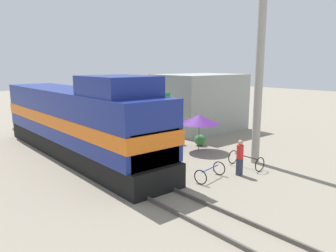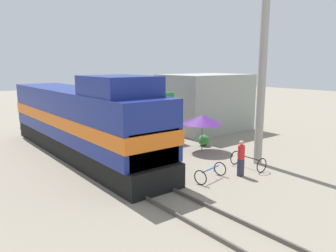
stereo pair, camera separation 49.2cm
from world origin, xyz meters
The scene contains 12 objects.
ground_plane centered at (0.00, 0.00, 0.00)m, with size 120.00×120.00×0.00m, color gray.
rail_near centered at (-0.72, 0.00, 0.07)m, with size 0.08×31.55×0.15m, color #4C4742.
rail_far centered at (0.72, 0.00, 0.07)m, with size 0.08×31.55×0.15m, color #4C4742.
locomotive centered at (0.00, 4.48, 2.13)m, with size 3.06×16.08×4.89m.
utility_pole centered at (6.98, -2.82, 5.97)m, with size 1.80×0.44×11.85m.
vendor_umbrella centered at (6.40, 1.02, 2.02)m, with size 2.52×2.52×2.31m.
billboard_sign centered at (5.73, 4.35, 2.61)m, with size 2.19×0.12×3.46m.
shrub_cluster centered at (7.42, 1.90, 0.37)m, with size 0.75×0.75×0.75m, color #388C38.
person_bystander centered at (4.58, -3.59, 0.98)m, with size 0.34×0.34×1.79m.
bicycle centered at (5.82, -3.06, 0.39)m, with size 0.81×1.82×0.76m.
bicycle_spare centered at (3.00, -3.09, 0.36)m, with size 1.82×1.01×0.70m.
building_block_distant centered at (11.35, 5.81, 2.30)m, with size 6.82×4.99×4.61m, color #999E93.
Camera 2 is at (-7.76, -13.48, 5.43)m, focal length 35.00 mm.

